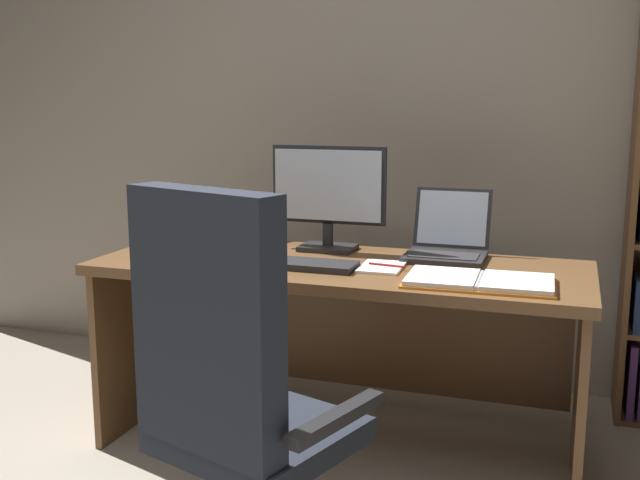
# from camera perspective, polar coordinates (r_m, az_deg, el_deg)

# --- Properties ---
(wall_back) EXTENTS (5.26, 0.12, 2.68)m
(wall_back) POSITION_cam_1_polar(r_m,az_deg,el_deg) (3.65, 5.61, 10.50)
(wall_back) COLOR #A89E8E
(wall_back) RESTS_ON ground
(desk) EXTENTS (1.83, 0.70, 0.74)m
(desk) POSITION_cam_1_polar(r_m,az_deg,el_deg) (2.92, 1.90, -5.26)
(desk) COLOR brown
(desk) RESTS_ON ground
(office_chair) EXTENTS (0.70, 0.62, 1.12)m
(office_chair) POSITION_cam_1_polar(r_m,az_deg,el_deg) (2.16, -6.40, -13.17)
(office_chair) COLOR #232326
(office_chair) RESTS_ON ground
(monitor) EXTENTS (0.47, 0.16, 0.42)m
(monitor) POSITION_cam_1_polar(r_m,az_deg,el_deg) (3.01, 0.64, 3.23)
(monitor) COLOR #232326
(monitor) RESTS_ON desk
(laptop) EXTENTS (0.30, 0.33, 0.25)m
(laptop) POSITION_cam_1_polar(r_m,az_deg,el_deg) (2.93, 9.69, -0.27)
(laptop) COLOR #232326
(laptop) RESTS_ON desk
(keyboard) EXTENTS (0.42, 0.15, 0.02)m
(keyboard) POSITION_cam_1_polar(r_m,az_deg,el_deg) (2.73, -1.59, -1.85)
(keyboard) COLOR #232326
(keyboard) RESTS_ON desk
(computer_mouse) EXTENTS (0.06, 0.10, 0.04)m
(computer_mouse) POSITION_cam_1_polar(r_m,az_deg,el_deg) (2.84, -7.28, -1.25)
(computer_mouse) COLOR #232326
(computer_mouse) RESTS_ON desk
(reading_stand_with_book) EXTENTS (0.30, 0.26, 0.12)m
(reading_stand_with_book) POSITION_cam_1_polar(r_m,az_deg,el_deg) (3.24, -6.29, 0.98)
(reading_stand_with_book) COLOR #232326
(reading_stand_with_book) RESTS_ON desk
(open_binder) EXTENTS (0.50, 0.29, 0.02)m
(open_binder) POSITION_cam_1_polar(r_m,az_deg,el_deg) (2.53, 12.08, -3.07)
(open_binder) COLOR orange
(open_binder) RESTS_ON desk
(notepad) EXTENTS (0.16, 0.21, 0.01)m
(notepad) POSITION_cam_1_polar(r_m,az_deg,el_deg) (2.72, 4.72, -2.08)
(notepad) COLOR white
(notepad) RESTS_ON desk
(pen) EXTENTS (0.14, 0.03, 0.01)m
(pen) POSITION_cam_1_polar(r_m,az_deg,el_deg) (2.71, 5.14, -1.92)
(pen) COLOR maroon
(pen) RESTS_ON notepad
(coffee_mug) EXTENTS (0.09, 0.09, 0.10)m
(coffee_mug) POSITION_cam_1_polar(r_m,az_deg,el_deg) (3.11, -10.85, 0.22)
(coffee_mug) COLOR maroon
(coffee_mug) RESTS_ON desk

